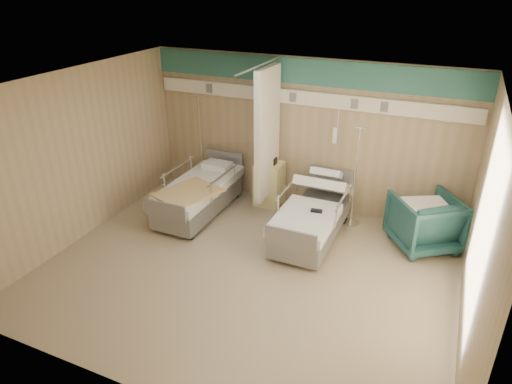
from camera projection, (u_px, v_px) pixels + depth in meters
ground at (247, 270)px, 6.96m from camera, size 6.00×5.00×0.00m
room_walls at (252, 150)px, 6.37m from camera, size 6.04×5.04×2.82m
bed_right at (312, 222)px, 7.68m from camera, size 1.00×2.16×0.63m
bed_left at (199, 198)px, 8.48m from camera, size 1.00×2.16×0.63m
bedside_cabinet at (269, 184)px, 8.79m from camera, size 0.50×0.48×0.85m
visitor_armchair at (425, 222)px, 7.39m from camera, size 1.36×1.36×0.90m
waffle_blanket at (428, 196)px, 7.14m from camera, size 0.87×0.84×0.08m
iv_stand_right at (352, 205)px, 8.11m from camera, size 0.32×0.32×1.81m
iv_stand_left at (202, 171)px, 9.42m from camera, size 0.35×0.35×1.98m
call_remote at (316, 211)px, 7.31m from camera, size 0.19×0.10×0.04m
tan_blanket at (188, 193)px, 7.92m from camera, size 1.12×1.25×0.04m
toiletry_bag at (270, 160)px, 8.57m from camera, size 0.23×0.15×0.13m
white_cup at (264, 159)px, 8.64m from camera, size 0.10×0.10×0.12m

